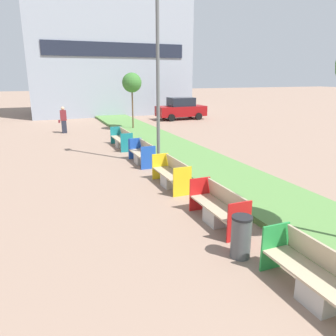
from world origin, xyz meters
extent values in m
cube|color=#568442|center=(3.20, 12.00, 0.09)|extent=(2.80, 120.00, 0.18)
cube|color=#939EAD|center=(4.00, 34.51, 5.31)|extent=(14.89, 8.02, 10.62)
cube|color=#1E2333|center=(4.00, 30.45, 5.84)|extent=(12.51, 0.08, 1.20)
cube|color=#ADA8A0|center=(0.90, 4.01, 0.21)|extent=(0.52, 0.60, 0.42)
cube|color=tan|center=(0.90, 4.01, 0.44)|extent=(0.58, 2.29, 0.05)
cube|color=#238C3D|center=(0.90, 5.18, 0.47)|extent=(0.62, 0.04, 0.94)
cube|color=#ADA8A0|center=(0.90, 7.36, 0.21)|extent=(0.52, 0.60, 0.42)
cube|color=tan|center=(0.90, 7.36, 0.44)|extent=(0.58, 1.91, 0.05)
cube|color=tan|center=(1.17, 7.36, 0.70)|extent=(0.14, 1.83, 0.48)
cube|color=red|center=(0.90, 6.39, 0.47)|extent=(0.62, 0.04, 0.94)
cube|color=red|center=(0.90, 8.34, 0.47)|extent=(0.62, 0.04, 0.94)
cube|color=#ADA8A0|center=(0.90, 10.50, 0.21)|extent=(0.52, 0.60, 0.42)
cube|color=tan|center=(0.90, 10.50, 0.44)|extent=(0.58, 1.92, 0.05)
cube|color=tan|center=(1.17, 10.50, 0.70)|extent=(0.14, 1.84, 0.48)
cube|color=yellow|center=(0.90, 9.52, 0.47)|extent=(0.62, 0.04, 0.94)
cube|color=yellow|center=(0.90, 11.47, 0.47)|extent=(0.62, 0.04, 0.94)
cube|color=#ADA8A0|center=(0.90, 13.79, 0.21)|extent=(0.52, 0.60, 0.42)
cube|color=tan|center=(0.90, 13.79, 0.44)|extent=(0.58, 1.85, 0.05)
cube|color=tan|center=(1.17, 13.79, 0.70)|extent=(0.14, 1.77, 0.48)
cube|color=blue|center=(0.90, 12.85, 0.47)|extent=(0.62, 0.04, 0.94)
cube|color=blue|center=(0.90, 14.73, 0.47)|extent=(0.62, 0.04, 0.94)
cube|color=#ADA8A0|center=(0.90, 17.32, 0.21)|extent=(0.52, 0.60, 0.42)
cube|color=tan|center=(0.90, 17.32, 0.44)|extent=(0.58, 2.29, 0.05)
cube|color=tan|center=(1.17, 17.32, 0.70)|extent=(0.14, 2.20, 0.48)
cube|color=#197A7F|center=(0.90, 16.16, 0.47)|extent=(0.62, 0.04, 0.94)
cube|color=#197A7F|center=(0.90, 18.49, 0.47)|extent=(0.62, 0.04, 0.94)
cylinder|color=#4C4F51|center=(0.54, 5.78, 0.43)|extent=(0.41, 0.41, 0.86)
cylinder|color=black|center=(0.54, 5.78, 0.88)|extent=(0.43, 0.43, 0.05)
cylinder|color=#56595B|center=(1.55, 13.42, 4.37)|extent=(0.14, 0.14, 8.75)
cylinder|color=brown|center=(3.02, 22.44, 1.43)|extent=(0.10, 0.10, 2.86)
sphere|color=#38702D|center=(3.02, 22.44, 3.21)|extent=(1.29, 1.29, 1.29)
cube|color=#232633|center=(-1.48, 23.12, 0.41)|extent=(0.30, 0.22, 0.83)
cube|color=maroon|center=(-1.48, 23.12, 1.16)|extent=(0.38, 0.24, 0.67)
sphere|color=tan|center=(-1.48, 23.12, 1.61)|extent=(0.23, 0.23, 0.23)
cube|color=maroon|center=(-1.76, 23.12, 0.79)|extent=(0.12, 0.20, 0.18)
cube|color=maroon|center=(8.53, 26.68, 0.72)|extent=(4.20, 1.77, 0.84)
cube|color=black|center=(8.53, 26.68, 1.50)|extent=(2.10, 1.55, 0.72)
cylinder|color=black|center=(9.79, 25.78, 0.30)|extent=(0.60, 0.20, 0.60)
cylinder|color=black|center=(9.79, 27.58, 0.30)|extent=(0.60, 0.20, 0.60)
cylinder|color=black|center=(7.27, 25.78, 0.30)|extent=(0.60, 0.20, 0.60)
cylinder|color=black|center=(7.27, 27.58, 0.30)|extent=(0.60, 0.20, 0.60)
camera|label=1|loc=(-3.14, 0.67, 3.66)|focal=35.00mm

